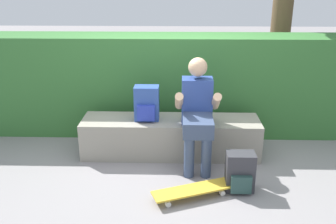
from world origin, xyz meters
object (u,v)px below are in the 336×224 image
object	(u,v)px
bench_main	(171,137)
backpack_on_bench	(147,104)
skateboard_near_person	(193,190)
person_skater	(197,110)
backpack_on_ground	(240,173)

from	to	relation	value
bench_main	backpack_on_bench	world-z (taller)	backpack_on_bench
skateboard_near_person	backpack_on_bench	distance (m)	1.20
person_skater	skateboard_near_person	distance (m)	0.92
person_skater	backpack_on_bench	size ratio (longest dim) A/B	2.97
backpack_on_ground	person_skater	bearing A→B (deg)	125.23
backpack_on_bench	backpack_on_ground	distance (m)	1.33
skateboard_near_person	backpack_on_bench	size ratio (longest dim) A/B	2.04
backpack_on_bench	backpack_on_ground	size ratio (longest dim) A/B	1.00
person_skater	skateboard_near_person	xyz separation A→B (m)	(-0.06, -0.72, -0.56)
skateboard_near_person	backpack_on_bench	world-z (taller)	backpack_on_bench
backpack_on_bench	bench_main	bearing A→B (deg)	1.95
person_skater	backpack_on_bench	bearing A→B (deg)	159.74
skateboard_near_person	backpack_on_bench	bearing A→B (deg)	118.85
bench_main	skateboard_near_person	xyz separation A→B (m)	(0.24, -0.94, -0.14)
backpack_on_bench	backpack_on_ground	xyz separation A→B (m)	(0.98, -0.79, -0.44)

